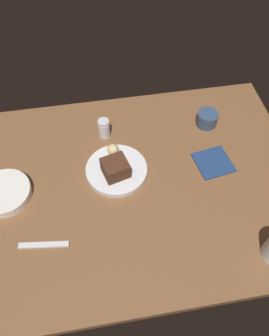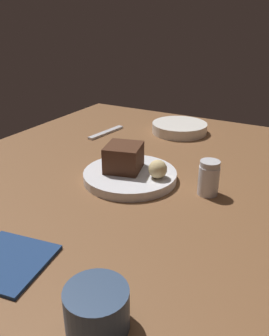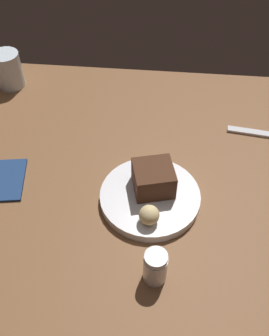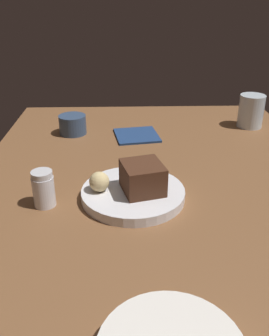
# 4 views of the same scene
# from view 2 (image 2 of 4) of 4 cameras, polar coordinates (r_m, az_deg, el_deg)

# --- Properties ---
(dining_table) EXTENTS (1.20, 0.84, 0.03)m
(dining_table) POSITION_cam_2_polar(r_m,az_deg,el_deg) (0.80, -5.38, -2.85)
(dining_table) COLOR brown
(dining_table) RESTS_ON ground
(dessert_plate) EXTENTS (0.21, 0.21, 0.02)m
(dessert_plate) POSITION_cam_2_polar(r_m,az_deg,el_deg) (0.79, -0.74, -1.27)
(dessert_plate) COLOR silver
(dessert_plate) RESTS_ON dining_table
(chocolate_cake_slice) EXTENTS (0.10, 0.10, 0.06)m
(chocolate_cake_slice) POSITION_cam_2_polar(r_m,az_deg,el_deg) (0.78, -1.78, 1.75)
(chocolate_cake_slice) COLOR #472819
(chocolate_cake_slice) RESTS_ON dessert_plate
(bread_roll) EXTENTS (0.04, 0.04, 0.04)m
(bread_roll) POSITION_cam_2_polar(r_m,az_deg,el_deg) (0.75, 3.84, -0.18)
(bread_roll) COLOR #DBC184
(bread_roll) RESTS_ON dessert_plate
(salt_shaker) EXTENTS (0.04, 0.04, 0.07)m
(salt_shaker) POSITION_cam_2_polar(r_m,az_deg,el_deg) (0.73, 12.08, -1.61)
(salt_shaker) COLOR silver
(salt_shaker) RESTS_ON dining_table
(side_bowl) EXTENTS (0.17, 0.17, 0.03)m
(side_bowl) POSITION_cam_2_polar(r_m,az_deg,el_deg) (1.11, 7.39, 6.56)
(side_bowl) COLOR white
(side_bowl) RESTS_ON dining_table
(coffee_cup) EXTENTS (0.08, 0.08, 0.06)m
(coffee_cup) POSITION_cam_2_polar(r_m,az_deg,el_deg) (0.45, -6.19, -21.99)
(coffee_cup) COLOR #334766
(coffee_cup) RESTS_ON dining_table
(dessert_spoon) EXTENTS (0.15, 0.04, 0.01)m
(dessert_spoon) POSITION_cam_2_polar(r_m,az_deg,el_deg) (1.10, -4.67, 5.84)
(dessert_spoon) COLOR silver
(dessert_spoon) RESTS_ON dining_table
(folded_napkin) EXTENTS (0.14, 0.14, 0.01)m
(folded_napkin) POSITION_cam_2_polar(r_m,az_deg,el_deg) (0.58, -20.14, -14.21)
(folded_napkin) COLOR navy
(folded_napkin) RESTS_ON dining_table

